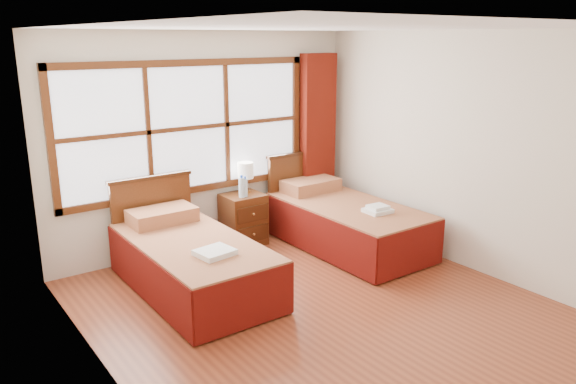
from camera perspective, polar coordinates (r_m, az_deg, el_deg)
floor at (r=5.48m, az=3.67°, el=-11.98°), size 4.50×4.50×0.00m
ceiling at (r=4.86m, az=4.21°, el=16.36°), size 4.50×4.50×0.00m
wall_back at (r=6.85m, az=-8.24°, el=5.04°), size 4.00×0.00×4.00m
wall_left at (r=4.08m, az=-18.27°, el=-2.76°), size 0.00×4.50×4.50m
wall_right at (r=6.45m, az=17.75°, el=3.82°), size 0.00×4.50×4.50m
window at (r=6.67m, az=-10.06°, el=6.43°), size 3.16×0.06×1.56m
curtain at (r=7.63m, az=3.01°, el=5.24°), size 0.50×0.16×2.30m
bed_left at (r=5.88m, az=-9.86°, el=-6.87°), size 1.05×2.07×1.02m
bed_right at (r=6.98m, az=5.75°, el=-3.02°), size 1.07×2.09×1.04m
nightstand at (r=7.04m, az=-4.54°, el=-2.79°), size 0.48×0.48×0.65m
towels_left at (r=5.34m, az=-7.45°, el=-6.10°), size 0.37×0.33×0.05m
towels_right at (r=6.58m, az=9.10°, el=-1.76°), size 0.31×0.27×0.09m
lamp at (r=6.97m, az=-4.34°, el=2.12°), size 0.20×0.20×0.38m
bottle_near at (r=6.79m, az=-4.73°, el=0.48°), size 0.07×0.07×0.28m
bottle_far at (r=6.83m, az=-4.40°, el=0.47°), size 0.07×0.07×0.25m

